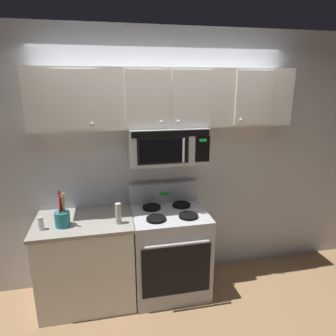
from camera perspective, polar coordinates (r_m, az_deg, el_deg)
The scene contains 9 objects.
ground_plane at distance 3.22m, azimuth 2.01°, elevation -26.33°, with size 8.00×8.00×0.00m, color #93704C.
back_wall at distance 3.26m, azimuth -1.09°, elevation 1.42°, with size 5.20×0.10×2.70m, color silver.
stove_range at distance 3.27m, azimuth 0.25°, elevation -15.33°, with size 0.76×0.69×1.12m.
over_range_microwave at distance 2.97m, azimuth -0.21°, elevation 4.44°, with size 0.76×0.43×0.35m.
upper_cabinets at distance 2.95m, azimuth -0.34°, elevation 13.16°, with size 2.50×0.36×0.55m.
counter_segment at distance 3.24m, azimuth -15.09°, elevation -16.62°, with size 0.93×0.65×0.90m.
utensil_crock_teal at distance 2.92m, azimuth -19.44°, elevation -8.83°, with size 0.13×0.13×0.34m.
salt_shaker at distance 2.94m, azimuth -22.99°, elevation -9.70°, with size 0.05×0.05×0.12m.
pepper_mill at distance 2.85m, azimuth -9.44°, elevation -8.54°, with size 0.06×0.06×0.20m, color #B7B2A8.
Camera 1 is at (-0.59, -2.31, 2.17)m, focal length 32.07 mm.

